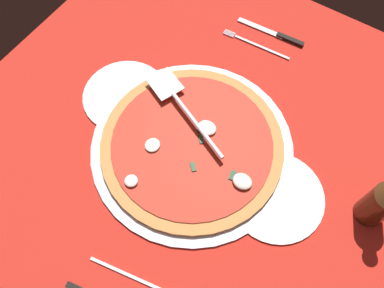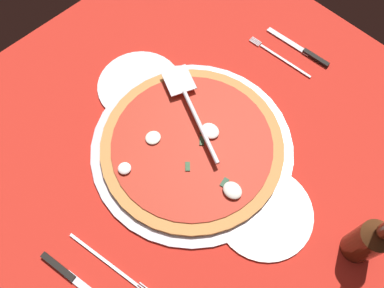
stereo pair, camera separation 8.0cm
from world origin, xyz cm
name	(u,v)px [view 1 (the left image)]	position (x,y,z in cm)	size (l,w,h in cm)	color
ground_plane	(196,139)	(0.00, 0.00, -0.40)	(106.40, 106.40, 0.80)	red
pizza_pan	(192,147)	(-0.57, 2.70, 0.53)	(45.23, 45.23, 1.06)	silver
dinner_plate_left	(276,197)	(-21.77, 2.75, 0.50)	(20.34, 20.34, 1.00)	white
dinner_plate_right	(126,95)	(20.32, -0.21, 0.50)	(20.28, 20.28, 1.00)	white
pizza	(192,145)	(-0.65, 2.75, 1.78)	(40.68, 40.68, 2.77)	#C58243
pizza_server	(183,107)	(5.71, -3.13, 4.19)	(26.06, 13.87, 1.00)	silver
place_setting_near	(266,40)	(0.28, -33.91, 0.36)	(19.57, 13.69, 1.40)	white
beer_bottle	(383,202)	(-39.30, -4.58, 7.74)	(5.98, 5.98, 20.02)	#482814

